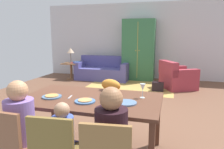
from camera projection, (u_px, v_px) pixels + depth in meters
The scene contains 25 objects.
ground_plane at pixel (121, 104), 4.90m from camera, with size 7.43×6.41×0.02m, color brown.
back_wall at pixel (143, 41), 7.73m from camera, with size 7.43×0.10×2.70m, color silver.
dining_table at pixel (91, 103), 2.75m from camera, with size 1.78×1.03×0.76m.
plate_near_man at pixel (52, 97), 2.75m from camera, with size 0.25×0.25×0.02m, color #4C6F94.
pizza_near_man at pixel (52, 96), 2.75m from camera, with size 0.17×0.17×0.01m, color #E09449.
plate_near_child at pixel (85, 101), 2.56m from camera, with size 0.25×0.25×0.02m, color #4470AA.
pizza_near_child at pixel (85, 100), 2.56m from camera, with size 0.17×0.17×0.01m, color tan.
plate_near_woman at pixel (126, 103), 2.51m from camera, with size 0.25×0.25×0.02m, color #59789F.
wine_glass at pixel (143, 88), 2.71m from camera, with size 0.07×0.07×0.19m.
fork at pixel (70, 97), 2.76m from camera, with size 0.02×0.15×0.01m, color silver.
knife at pixel (105, 96), 2.79m from camera, with size 0.01×0.17×0.01m, color silver.
dining_chair_man at pixel (12, 145), 2.09m from camera, with size 0.43×0.43×0.87m.
person_man at pixel (24, 135), 2.25m from camera, with size 0.30×0.40×1.11m.
person_child at pixel (65, 149), 2.13m from camera, with size 0.22×0.30×0.92m.
person_woman at pixel (112, 148), 1.99m from camera, with size 0.31×0.41×1.11m.
cat at pixel (111, 85), 3.07m from camera, with size 0.32×0.16×0.17m, color orange.
area_rug at pixel (130, 87), 6.53m from camera, with size 2.60×1.80×0.01m, color tan.
couch at pixel (103, 71), 7.59m from camera, with size 1.85×0.86×0.82m.
armchair at pixel (177, 78), 6.26m from camera, with size 1.16×1.16×0.82m.
armoire at pixel (139, 50), 7.43m from camera, with size 1.10×0.59×2.10m.
side_table at pixel (71, 69), 7.64m from camera, with size 0.56×0.56×0.58m.
table_lamp at pixel (71, 51), 7.53m from camera, with size 0.26×0.26×0.54m.
book_lower at pixel (74, 63), 7.51m from camera, with size 0.22×0.16×0.03m, color #9D3839.
book_upper at pixel (76, 62), 7.52m from camera, with size 0.22×0.16×0.03m, color #21488B.
handbag at pixel (158, 87), 5.99m from camera, with size 0.32×0.16×0.26m, color black.
Camera 1 is at (1.09, -3.97, 1.55)m, focal length 34.14 mm.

